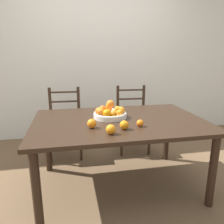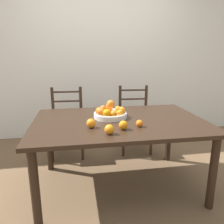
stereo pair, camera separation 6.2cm
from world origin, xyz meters
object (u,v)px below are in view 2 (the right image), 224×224
chair_left (67,122)px  chair_right (135,119)px  orange_loose_0 (109,129)px  orange_loose_1 (123,125)px  orange_loose_2 (91,123)px  orange_loose_3 (140,123)px  fruit_bowl (110,113)px

chair_left → chair_right: (0.93, -0.00, 0.00)m
orange_loose_0 → chair_left: (-0.38, 1.24, -0.31)m
orange_loose_1 → orange_loose_2: (-0.26, 0.09, 0.00)m
orange_loose_2 → orange_loose_3: 0.42m
chair_right → orange_loose_3: bearing=-99.4°
chair_left → chair_right: bearing=1.3°
orange_loose_0 → orange_loose_2: bearing=126.4°
orange_loose_0 → orange_loose_2: orange_loose_2 is taller
fruit_bowl → orange_loose_1: bearing=-81.6°
orange_loose_3 → orange_loose_1: bearing=-163.2°
fruit_bowl → orange_loose_1: (0.05, -0.37, -0.01)m
orange_loose_2 → chair_left: chair_left is taller
fruit_bowl → chair_right: (0.47, 0.78, -0.32)m
orange_loose_2 → orange_loose_0: bearing=-53.6°
fruit_bowl → orange_loose_0: fruit_bowl is taller
orange_loose_2 → orange_loose_1: bearing=-18.8°
fruit_bowl → orange_loose_3: 0.39m
chair_left → orange_loose_2: bearing=-75.3°
orange_loose_3 → orange_loose_2: bearing=174.1°
orange_loose_2 → chair_right: (0.68, 1.06, -0.31)m
orange_loose_3 → chair_left: bearing=121.3°
orange_loose_0 → chair_right: bearing=66.1°
chair_left → orange_loose_0: bearing=-71.5°
orange_loose_0 → chair_right: (0.55, 1.24, -0.31)m
orange_loose_0 → orange_loose_3: bearing=25.3°
orange_loose_1 → orange_loose_2: orange_loose_2 is taller
fruit_bowl → orange_loose_1: 0.37m
orange_loose_0 → orange_loose_2: 0.22m
chair_right → chair_left: bearing=-176.1°
orange_loose_1 → chair_right: chair_right is taller
orange_loose_3 → chair_left: 1.33m
orange_loose_1 → chair_left: 1.30m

